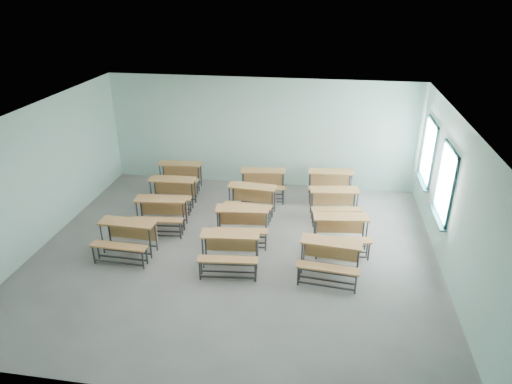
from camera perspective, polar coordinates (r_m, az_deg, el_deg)
room at (r=9.74m, az=-2.29°, el=0.42°), size 9.04×8.04×3.24m
desk_unit_r0c0 at (r=10.56m, az=-15.91°, el=-5.09°), size 1.27×0.88×0.78m
desk_unit_r0c1 at (r=9.73m, az=-3.30°, el=-6.82°), size 1.32×0.95×0.78m
desk_unit_r0c2 at (r=9.57m, az=9.24°, el=-7.71°), size 1.32×0.95×0.78m
desk_unit_r1c0 at (r=11.44m, az=-11.85°, el=-2.19°), size 1.33×0.96×0.78m
desk_unit_r1c1 at (r=10.73m, az=-1.76°, el=-3.51°), size 1.33×0.97×0.78m
desk_unit_r1c2 at (r=10.56m, az=10.58°, el=-4.49°), size 1.33×0.97×0.78m
desk_unit_r2c0 at (r=12.51m, az=-10.49°, el=0.38°), size 1.28×0.89×0.78m
desk_unit_r2c1 at (r=11.88m, az=-0.61°, el=-0.56°), size 1.30×0.93×0.78m
desk_unit_r2c2 at (r=11.86m, az=9.79°, el=-0.99°), size 1.35×1.00×0.78m
desk_unit_r3c0 at (r=13.54m, az=-9.53°, el=2.40°), size 1.30×0.92×0.78m
desk_unit_r3c1 at (r=12.87m, az=0.87°, el=1.53°), size 1.34×0.98×0.78m
desk_unit_r3c2 at (r=12.97m, az=9.30°, el=1.39°), size 1.30×0.92×0.78m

